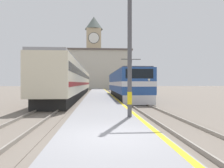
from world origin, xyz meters
TOP-DOWN VIEW (x-y plane):
  - ground_plane at (0.00, 30.00)m, footprint 200.00×200.00m
  - platform at (0.00, 25.00)m, footprint 3.43×140.00m
  - rail_track_near at (3.11, 25.00)m, footprint 2.84×140.00m
  - rail_track_far at (-3.68, 25.00)m, footprint 2.83×140.00m
  - locomotive_train at (3.11, 19.95)m, footprint 2.92×18.02m
  - passenger_train at (-3.68, 26.79)m, footprint 2.92×39.20m
  - catenary_mast at (1.27, 3.65)m, footprint 2.24×0.23m
  - clock_tower at (-1.36, 68.69)m, footprint 6.11×6.11m
  - station_building at (-0.19, 58.95)m, footprint 20.26×7.65m

SIDE VIEW (x-z plane):
  - ground_plane at x=0.00m, z-range 0.00..0.00m
  - rail_track_near at x=3.11m, z-range -0.05..0.11m
  - rail_track_far at x=-3.68m, z-range -0.05..0.11m
  - platform at x=0.00m, z-range 0.00..0.30m
  - locomotive_train at x=3.11m, z-range -0.44..3.95m
  - passenger_train at x=-3.68m, z-range 0.15..4.33m
  - catenary_mast at x=1.27m, z-range 0.35..8.50m
  - station_building at x=-0.19m, z-range 0.03..11.85m
  - clock_tower at x=-1.36m, z-range 0.94..25.71m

